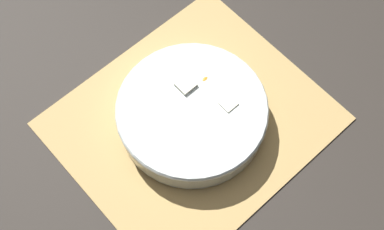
{
  "coord_description": "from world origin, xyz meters",
  "views": [
    {
      "loc": [
        -0.27,
        -0.3,
        0.88
      ],
      "look_at": [
        0.0,
        0.0,
        0.03
      ],
      "focal_mm": 50.0,
      "sensor_mm": 36.0,
      "label": 1
    }
  ],
  "objects": [
    {
      "name": "ground_plane",
      "position": [
        0.0,
        0.0,
        0.0
      ],
      "size": [
        6.0,
        6.0,
        0.0
      ],
      "primitive_type": "plane",
      "color": "#2D2823"
    },
    {
      "name": "bamboo_mat_center",
      "position": [
        0.0,
        0.0,
        0.0
      ],
      "size": [
        0.45,
        0.39,
        0.01
      ],
      "color": "tan",
      "rests_on": "ground_plane"
    },
    {
      "name": "fruit_salad_bowl",
      "position": [
        -0.0,
        0.0,
        0.04
      ],
      "size": [
        0.27,
        0.27,
        0.06
      ],
      "color": "silver",
      "rests_on": "bamboo_mat_center"
    }
  ]
}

